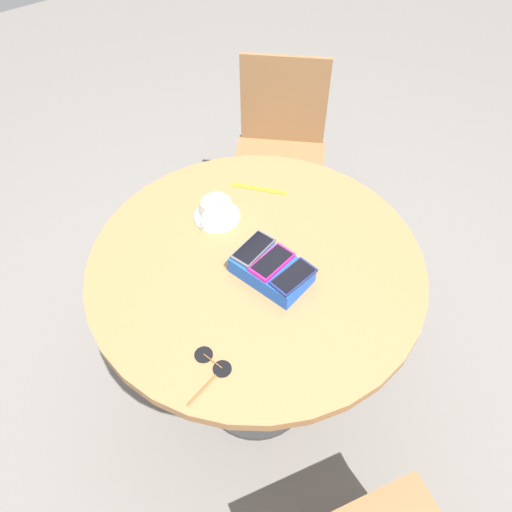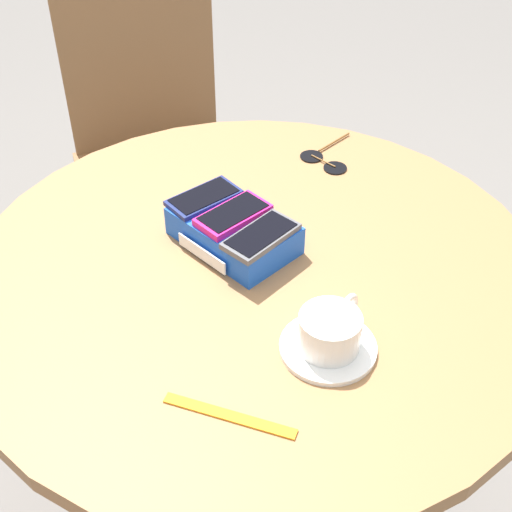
% 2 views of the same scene
% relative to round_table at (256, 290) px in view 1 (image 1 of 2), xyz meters
% --- Properties ---
extents(ground_plane, '(8.00, 8.00, 0.00)m').
position_rel_round_table_xyz_m(ground_plane, '(0.00, 0.00, -0.65)').
color(ground_plane, slate).
extents(round_table, '(0.93, 0.93, 0.78)m').
position_rel_round_table_xyz_m(round_table, '(0.00, 0.00, 0.00)').
color(round_table, '#2D2D2D').
rests_on(round_table, ground_plane).
extents(phone_box, '(0.22, 0.16, 0.05)m').
position_rel_round_table_xyz_m(phone_box, '(-0.07, -0.01, 0.16)').
color(phone_box, blue).
rests_on(phone_box, round_table).
extents(phone_navy, '(0.08, 0.13, 0.01)m').
position_rel_round_table_xyz_m(phone_navy, '(-0.14, -0.01, 0.19)').
color(phone_navy, navy).
rests_on(phone_navy, phone_box).
extents(phone_magenta, '(0.08, 0.13, 0.01)m').
position_rel_round_table_xyz_m(phone_magenta, '(-0.07, 0.00, 0.19)').
color(phone_magenta, '#D11975').
rests_on(phone_magenta, phone_box).
extents(phone_gray, '(0.09, 0.13, 0.01)m').
position_rel_round_table_xyz_m(phone_gray, '(-0.00, 0.01, 0.19)').
color(phone_gray, '#515156').
rests_on(phone_gray, phone_box).
extents(saucer, '(0.14, 0.14, 0.01)m').
position_rel_round_table_xyz_m(saucer, '(0.20, -0.01, 0.14)').
color(saucer, white).
rests_on(saucer, round_table).
extents(coffee_cup, '(0.09, 0.11, 0.06)m').
position_rel_round_table_xyz_m(coffee_cup, '(0.20, -0.01, 0.17)').
color(coffee_cup, white).
rests_on(coffee_cup, saucer).
extents(lanyard_strap, '(0.15, 0.12, 0.00)m').
position_rel_round_table_xyz_m(lanyard_strap, '(0.23, -0.19, 0.14)').
color(lanyard_strap, orange).
rests_on(lanyard_strap, round_table).
extents(sunglasses, '(0.11, 0.13, 0.01)m').
position_rel_round_table_xyz_m(sunglasses, '(-0.19, 0.28, 0.14)').
color(sunglasses, black).
rests_on(sunglasses, round_table).
extents(chair_far_side, '(0.56, 0.56, 0.85)m').
position_rel_round_table_xyz_m(chair_far_side, '(0.65, -0.63, -0.20)').
color(chair_far_side, brown).
rests_on(chair_far_side, ground_plane).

